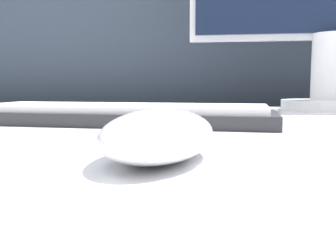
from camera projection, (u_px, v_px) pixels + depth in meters
name	position (u px, v px, depth m)	size (l,w,h in m)	color
partition_panel	(204.00, 138.00, 1.07)	(5.00, 0.03, 1.28)	#333D4C
computer_mouse_near	(159.00, 135.00, 0.26)	(0.08, 0.13, 0.03)	white
keyboard	(123.00, 114.00, 0.51)	(0.39, 0.15, 0.02)	#28282D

